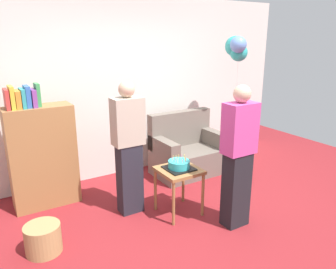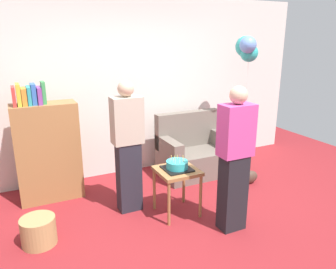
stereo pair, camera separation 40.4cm
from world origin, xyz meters
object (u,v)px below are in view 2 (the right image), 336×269
side_table (177,176)px  handbag (249,177)px  birthday_cake (177,165)px  balloon_bunch (247,48)px  person_holding_cake (235,160)px  couch (194,153)px  wicker_basket (39,231)px  bookshelf (47,150)px  person_blowing_candles (128,147)px

side_table → handbag: size_ratio=2.08×
birthday_cake → balloon_bunch: 2.21m
side_table → person_holding_cake: 0.77m
couch → person_holding_cake: (-0.41, -1.57, 0.49)m
birthday_cake → balloon_bunch: (1.58, 0.81, 1.31)m
handbag → wicker_basket: bearing=-175.6°
bookshelf → birthday_cake: bookshelf is taller
bookshelf → couch: bearing=-2.5°
handbag → balloon_bunch: 1.92m
bookshelf → balloon_bunch: bearing=-5.7°
couch → person_blowing_candles: bearing=-153.4°
person_blowing_candles → couch: bearing=15.9°
bookshelf → birthday_cake: size_ratio=4.92×
person_holding_cake → handbag: 1.47m
birthday_cake → handbag: birthday_cake is taller
bookshelf → handbag: bookshelf is taller
couch → handbag: 0.93m
person_blowing_candles → wicker_basket: (-1.11, -0.29, -0.68)m
person_blowing_candles → bookshelf: bearing=128.0°
person_holding_cake → birthday_cake: bearing=-40.3°
side_table → bookshelf: bearing=140.7°
person_blowing_candles → birthday_cake: bearing=-46.4°
couch → person_holding_cake: bearing=-104.7°
side_table → handbag: bearing=12.0°
person_blowing_candles → handbag: 1.99m
bookshelf → side_table: (1.34, -1.10, -0.19)m
person_blowing_candles → person_holding_cake: bearing=-56.1°
person_holding_cake → handbag: size_ratio=5.82×
side_table → balloon_bunch: 2.29m
couch → person_holding_cake: person_holding_cake is taller
wicker_basket → bookshelf: bearing=76.1°
handbag → bookshelf: bearing=163.3°
bookshelf → balloon_bunch: size_ratio=0.74×
birthday_cake → couch: bearing=50.8°
wicker_basket → couch: bearing=21.3°
handbag → couch: bearing=127.1°
person_blowing_candles → wicker_basket: 1.33m
birthday_cake → handbag: (1.36, 0.29, -0.53)m
person_holding_cake → wicker_basket: size_ratio=4.53×
bookshelf → person_blowing_candles: 1.14m
person_holding_cake → balloon_bunch: balloon_bunch is taller
person_blowing_candles → handbag: size_ratio=5.82×
bookshelf → wicker_basket: (-0.26, -1.04, -0.54)m
person_blowing_candles → handbag: (1.85, -0.06, -0.73)m
birthday_cake → handbag: bearing=12.0°
couch → side_table: size_ratio=1.89×
couch → bookshelf: (-2.16, 0.09, 0.35)m
side_table → wicker_basket: (-1.60, 0.06, -0.34)m
wicker_basket → handbag: 2.97m
bookshelf → birthday_cake: (1.34, -1.10, -0.05)m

